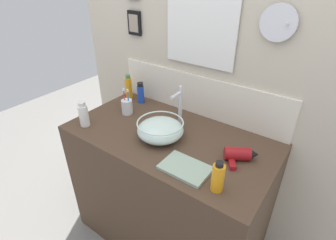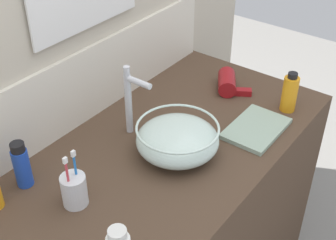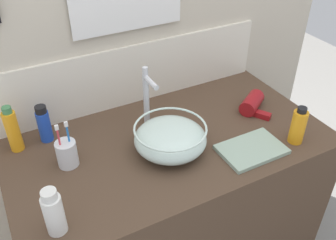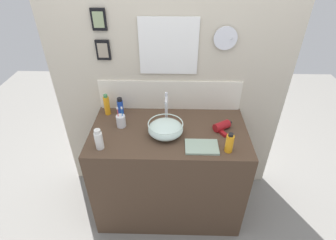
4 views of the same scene
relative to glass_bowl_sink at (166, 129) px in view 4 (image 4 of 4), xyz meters
The scene contains 12 objects.
ground_plane 0.95m from the glass_bowl_sink, 64.02° to the left, with size 6.00×6.00×0.00m, color gray.
vanity_counter 0.51m from the glass_bowl_sink, 64.02° to the left, with size 1.23×0.66×0.89m, color #4C3828.
back_panel 0.49m from the glass_bowl_sink, 86.65° to the left, with size 1.97×0.10×2.44m.
glass_bowl_sink is the anchor object (origin of this frame).
faucet 0.21m from the glass_bowl_sink, 90.00° to the left, with size 0.02×0.11×0.25m.
hair_drier 0.46m from the glass_bowl_sink, 10.07° to the left, with size 0.18×0.19×0.07m.
toothbrush_cup 0.37m from the glass_bowl_sink, 164.30° to the left, with size 0.07×0.07×0.18m.
lotion_bottle 0.48m from the glass_bowl_sink, 21.43° to the right, with size 0.06×0.06×0.15m.
soap_dispenser 0.49m from the glass_bowl_sink, 160.27° to the right, with size 0.06×0.06×0.16m.
spray_bottle 0.57m from the glass_bowl_sink, 151.34° to the left, with size 0.05×0.05×0.19m.
shampoo_bottle 0.48m from the glass_bowl_sink, 144.44° to the left, with size 0.05×0.05×0.15m.
hand_towel 0.30m from the glass_bowl_sink, 28.96° to the right, with size 0.24×0.16×0.02m, color #99B29E.
Camera 4 is at (0.03, -1.62, 2.13)m, focal length 28.00 mm.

